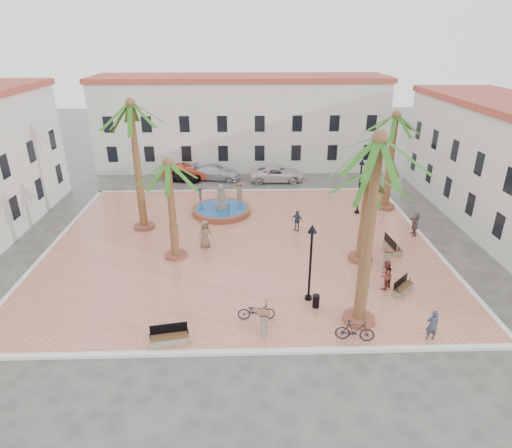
# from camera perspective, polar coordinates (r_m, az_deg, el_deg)

# --- Properties ---
(ground) EXTENTS (120.00, 120.00, 0.00)m
(ground) POSITION_cam_1_polar(r_m,az_deg,el_deg) (29.72, -1.93, -2.84)
(ground) COLOR #56544F
(ground) RESTS_ON ground
(plaza) EXTENTS (26.00, 22.00, 0.15)m
(plaza) POSITION_cam_1_polar(r_m,az_deg,el_deg) (29.68, -1.93, -2.71)
(plaza) COLOR #DD8266
(plaza) RESTS_ON ground
(kerb_n) EXTENTS (26.30, 0.30, 0.16)m
(kerb_n) POSITION_cam_1_polar(r_m,az_deg,el_deg) (39.81, -1.92, 4.45)
(kerb_n) COLOR silver
(kerb_n) RESTS_ON ground
(kerb_s) EXTENTS (26.30, 0.30, 0.16)m
(kerb_s) POSITION_cam_1_polar(r_m,az_deg,el_deg) (20.47, -1.96, -16.71)
(kerb_s) COLOR silver
(kerb_s) RESTS_ON ground
(kerb_e) EXTENTS (0.30, 22.30, 0.16)m
(kerb_e) POSITION_cam_1_polar(r_m,az_deg,el_deg) (32.32, 21.80, -2.20)
(kerb_e) COLOR silver
(kerb_e) RESTS_ON ground
(kerb_w) EXTENTS (0.30, 22.30, 0.16)m
(kerb_w) POSITION_cam_1_polar(r_m,az_deg,el_deg) (32.48, -25.55, -2.75)
(kerb_w) COLOR silver
(kerb_w) RESTS_ON ground
(building_north) EXTENTS (30.40, 7.40, 9.50)m
(building_north) POSITION_cam_1_polar(r_m,az_deg,el_deg) (47.30, -1.99, 13.49)
(building_north) COLOR silver
(building_north) RESTS_ON ground
(fountain) EXTENTS (4.69, 4.69, 2.42)m
(fountain) POSITION_cam_1_polar(r_m,az_deg,el_deg) (34.60, -4.62, 1.99)
(fountain) COLOR brown
(fountain) RESTS_ON plaza
(palm_nw) EXTENTS (4.98, 4.98, 9.43)m
(palm_nw) POSITION_cam_1_polar(r_m,az_deg,el_deg) (30.70, -16.25, 13.55)
(palm_nw) COLOR brown
(palm_nw) RESTS_ON plaza
(palm_sw) EXTENTS (4.60, 4.60, 6.61)m
(palm_sw) POSITION_cam_1_polar(r_m,az_deg,el_deg) (26.30, -11.54, 6.45)
(palm_sw) COLOR brown
(palm_sw) RESTS_ON plaza
(palm_s) EXTENTS (5.18, 5.18, 9.65)m
(palm_s) POSITION_cam_1_polar(r_m,az_deg,el_deg) (19.14, 15.88, 8.18)
(palm_s) COLOR brown
(palm_s) RESTS_ON plaza
(palm_e) EXTENTS (5.04, 5.04, 6.17)m
(palm_e) POSITION_cam_1_polar(r_m,az_deg,el_deg) (26.41, 14.74, 5.07)
(palm_e) COLOR brown
(palm_e) RESTS_ON plaza
(palm_ne) EXTENTS (5.32, 5.32, 7.97)m
(palm_ne) POSITION_cam_1_polar(r_m,az_deg,el_deg) (35.49, 18.04, 12.27)
(palm_ne) COLOR brown
(palm_ne) RESTS_ON plaza
(bench_s) EXTENTS (1.91, 0.86, 0.97)m
(bench_s) POSITION_cam_1_polar(r_m,az_deg,el_deg) (21.02, -11.45, -14.77)
(bench_s) COLOR gray
(bench_s) RESTS_ON plaza
(bench_se) EXTENTS (1.51, 1.50, 0.86)m
(bench_se) POSITION_cam_1_polar(r_m,az_deg,el_deg) (25.54, 18.97, -8.14)
(bench_se) COLOR gray
(bench_se) RESTS_ON plaza
(bench_e) EXTENTS (0.75, 1.94, 1.00)m
(bench_e) POSITION_cam_1_polar(r_m,az_deg,el_deg) (29.90, 17.72, -2.96)
(bench_e) COLOR gray
(bench_e) RESTS_ON plaza
(bench_ne) EXTENTS (1.40, 1.71, 0.90)m
(bench_ne) POSITION_cam_1_polar(r_m,az_deg,el_deg) (39.79, 16.25, 3.95)
(bench_ne) COLOR gray
(bench_ne) RESTS_ON plaza
(lamppost_s) EXTENTS (0.49, 0.49, 4.48)m
(lamppost_s) POSITION_cam_1_polar(r_m,az_deg,el_deg) (22.38, 7.37, -3.44)
(lamppost_s) COLOR black
(lamppost_s) RESTS_ON plaza
(lamppost_e) EXTENTS (0.49, 0.49, 4.49)m
(lamppost_e) POSITION_cam_1_polar(r_m,az_deg,el_deg) (34.54, 13.77, 6.10)
(lamppost_e) COLOR black
(lamppost_e) RESTS_ON plaza
(bollard_se) EXTENTS (0.51, 0.51, 1.27)m
(bollard_se) POSITION_cam_1_polar(r_m,az_deg,el_deg) (20.93, 1.11, -13.08)
(bollard_se) COLOR gray
(bollard_se) RESTS_ON plaza
(bollard_n) EXTENTS (0.57, 0.57, 1.56)m
(bollard_n) POSITION_cam_1_polar(r_m,az_deg,el_deg) (36.90, -2.23, 4.28)
(bollard_n) COLOR gray
(bollard_n) RESTS_ON plaza
(bollard_e) EXTENTS (0.53, 0.53, 1.33)m
(bollard_e) POSITION_cam_1_polar(r_m,az_deg,el_deg) (27.40, 17.08, -4.49)
(bollard_e) COLOR gray
(bollard_e) RESTS_ON plaza
(litter_bin) EXTENTS (0.37, 0.37, 0.73)m
(litter_bin) POSITION_cam_1_polar(r_m,az_deg,el_deg) (23.16, 8.00, -10.14)
(litter_bin) COLOR black
(litter_bin) RESTS_ON plaza
(cyclist_a) EXTENTS (0.60, 0.41, 1.62)m
(cyclist_a) POSITION_cam_1_polar(r_m,az_deg,el_deg) (22.18, 22.46, -12.31)
(cyclist_a) COLOR #34374C
(cyclist_a) RESTS_ON plaza
(bicycle_a) EXTENTS (1.90, 0.68, 1.00)m
(bicycle_a) POSITION_cam_1_polar(r_m,az_deg,el_deg) (21.99, 0.06, -11.50)
(bicycle_a) COLOR black
(bicycle_a) RESTS_ON plaza
(cyclist_b) EXTENTS (1.08, 1.06, 1.76)m
(cyclist_b) POSITION_cam_1_polar(r_m,az_deg,el_deg) (25.26, 16.88, -6.52)
(cyclist_b) COLOR brown
(cyclist_b) RESTS_ON plaza
(bicycle_b) EXTENTS (1.91, 0.84, 1.11)m
(bicycle_b) POSITION_cam_1_polar(r_m,az_deg,el_deg) (21.16, 13.07, -13.68)
(bicycle_b) COLOR black
(bicycle_b) RESTS_ON plaza
(pedestrian_fountain_a) EXTENTS (1.12, 0.99, 1.93)m
(pedestrian_fountain_a) POSITION_cam_1_polar(r_m,az_deg,el_deg) (28.95, -6.79, -1.32)
(pedestrian_fountain_a) COLOR #816550
(pedestrian_fountain_a) RESTS_ON plaza
(pedestrian_fountain_b) EXTENTS (0.98, 0.82, 1.57)m
(pedestrian_fountain_b) POSITION_cam_1_polar(r_m,az_deg,el_deg) (31.39, 5.47, 0.47)
(pedestrian_fountain_b) COLOR #2D3F51
(pedestrian_fountain_b) RESTS_ON plaza
(pedestrian_north) EXTENTS (0.73, 1.12, 1.64)m
(pedestrian_north) POSITION_cam_1_polar(r_m,az_deg,el_deg) (36.56, -7.36, 3.92)
(pedestrian_north) COLOR #4B4B4F
(pedestrian_north) RESTS_ON plaza
(pedestrian_east) EXTENTS (0.68, 1.72, 1.81)m
(pedestrian_east) POSITION_cam_1_polar(r_m,az_deg,el_deg) (32.55, 20.43, 0.10)
(pedestrian_east) COLOR #67584F
(pedestrian_east) RESTS_ON plaza
(car_black) EXTENTS (3.79, 2.03, 1.23)m
(car_black) POSITION_cam_1_polar(r_m,az_deg,el_deg) (43.15, -9.70, 6.43)
(car_black) COLOR black
(car_black) RESTS_ON ground
(car_red) EXTENTS (4.57, 1.81, 1.48)m
(car_red) POSITION_cam_1_polar(r_m,az_deg,el_deg) (43.68, -9.39, 6.84)
(car_red) COLOR red
(car_red) RESTS_ON ground
(car_silver) EXTENTS (5.22, 3.03, 1.42)m
(car_silver) POSITION_cam_1_polar(r_m,az_deg,el_deg) (43.25, -5.32, 6.85)
(car_silver) COLOR silver
(car_silver) RESTS_ON ground
(car_white) EXTENTS (5.38, 2.62, 1.48)m
(car_white) POSITION_cam_1_polar(r_m,az_deg,el_deg) (42.64, 2.79, 6.71)
(car_white) COLOR silver
(car_white) RESTS_ON ground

